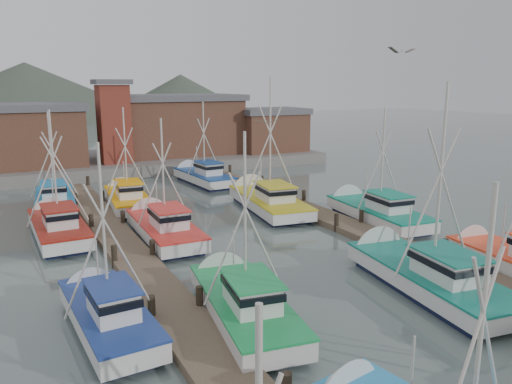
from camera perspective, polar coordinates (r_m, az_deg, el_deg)
name	(u,v)px	position (r m, az deg, el deg)	size (l,w,h in m)	color
ground	(298,273)	(25.43, 4.81, -9.23)	(260.00, 260.00, 0.00)	#546561
dock_left	(139,266)	(26.32, -13.25, -8.27)	(2.30, 46.00, 1.50)	brown
dock_right	(358,230)	(32.35, 11.59, -4.31)	(2.30, 46.00, 1.50)	brown
quay	(127,162)	(59.03, -14.56, 3.38)	(44.00, 16.00, 1.20)	gray
shed_left	(18,135)	(55.25, -25.52, 5.92)	(12.72, 8.48, 6.20)	brown
shed_center	(176,124)	(60.15, -9.15, 7.70)	(14.84, 9.54, 6.90)	brown
shed_right	(270,129)	(61.85, 1.57, 7.18)	(8.48, 6.36, 5.20)	brown
lookout_tower	(114,121)	(54.19, -15.96, 7.82)	(3.60, 3.60, 8.50)	maroon
boat_4	(240,301)	(20.68, -1.79, -12.37)	(3.88, 8.93, 8.32)	#101736
boat_5	(421,273)	(24.66, 18.37, -8.83)	(4.33, 10.24, 10.31)	#101736
boat_6	(106,313)	(20.57, -16.82, -13.06)	(3.20, 7.85, 7.88)	#101736
boat_8	(162,227)	(31.31, -10.69, -3.94)	(3.34, 9.18, 8.15)	#101736
boat_9	(266,200)	(37.75, 1.15, -0.93)	(4.54, 10.69, 10.77)	#101736
boat_10	(58,226)	(33.27, -21.74, -3.65)	(3.57, 9.01, 8.60)	#101736
boat_11	(373,211)	(35.51, 13.24, -2.12)	(3.82, 9.64, 8.61)	#101736
boat_12	(127,198)	(39.70, -14.56, -0.68)	(3.43, 8.86, 8.35)	#101736
boat_13	(201,176)	(47.89, -6.25, 1.81)	(3.44, 9.15, 8.48)	#101736
boat_14	(55,199)	(41.03, -21.98, -0.77)	(3.42, 8.86, 8.03)	#101736
gull_near	(402,51)	(19.65, 16.32, 15.21)	(1.52, 0.66, 0.24)	slate
gull_far	(267,122)	(28.57, 1.28, 8.03)	(1.47, 0.65, 0.24)	slate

